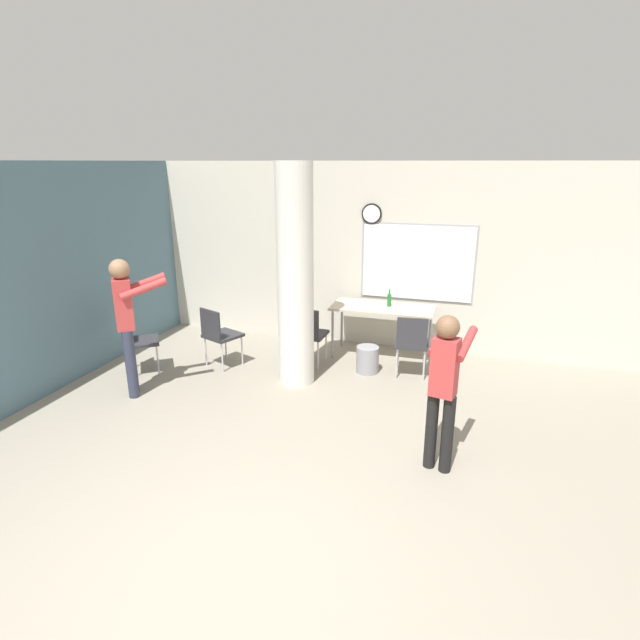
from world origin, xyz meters
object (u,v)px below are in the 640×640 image
Objects in this scene: bottle_on_table at (389,300)px; chair_table_right at (412,341)px; chair_near_pillar at (219,333)px; folding_table at (383,311)px; chair_table_left at (308,332)px; person_playing_side at (444,381)px; chair_by_left_wall at (136,338)px; person_watching_back at (128,317)px.

bottle_on_table is 0.86m from chair_table_right.
folding_table is at bearing 26.26° from chair_near_pillar.
chair_near_pillar is 1.25m from chair_table_left.
folding_table is 1.70× the size of chair_table_left.
person_playing_side reaches higher than chair_near_pillar.
bottle_on_table is at bearing 34.45° from chair_table_left.
chair_near_pillar is at bearing -170.36° from chair_table_right.
chair_table_right is (0.51, -0.60, -0.21)m from folding_table.
chair_by_left_wall is at bearing -164.95° from chair_table_right.
chair_table_right is (0.42, -0.65, -0.36)m from bottle_on_table.
bottle_on_table reaches higher than chair_table_left.
bottle_on_table is at bearing 38.00° from person_watching_back.
chair_by_left_wall is 0.57× the size of person_playing_side.
person_playing_side is (4.11, -1.08, 0.39)m from chair_by_left_wall.
folding_table is at bearing 34.53° from chair_table_left.
chair_near_pillar is at bearing 153.02° from person_playing_side.
chair_by_left_wall is 0.84m from person_watching_back.
person_playing_side is at bearing -70.66° from bottle_on_table.
folding_table is 1.70× the size of chair_table_right.
chair_by_left_wall and chair_near_pillar have the same top height.
chair_table_left is 0.51× the size of person_watching_back.
chair_by_left_wall is (-3.09, -1.56, -0.21)m from folding_table.
bottle_on_table reaches higher than chair_table_right.
bottle_on_table is 0.15× the size of person_watching_back.
folding_table is 0.81m from chair_table_right.
chair_near_pillar is 1.34m from person_watching_back.
bottle_on_table reaches higher than folding_table.
bottle_on_table reaches higher than chair_by_left_wall.
person_playing_side is at bearing -14.69° from chair_by_left_wall.
person_watching_back is (-2.72, -2.13, 0.29)m from folding_table.
chair_table_right is at bearing -49.71° from folding_table.
person_playing_side is at bearing -26.98° from chair_near_pillar.
chair_by_left_wall is 1.00× the size of chair_table_left.
folding_table is 0.86× the size of person_watching_back.
chair_table_left is (1.19, 0.40, 0.00)m from chair_near_pillar.
person_playing_side reaches higher than chair_table_right.
chair_by_left_wall and chair_table_right have the same top height.
bottle_on_table is at bearing 33.45° from folding_table.
person_playing_side is at bearing -7.76° from person_watching_back.
chair_table_left is at bearing 134.32° from person_playing_side.
chair_near_pillar is at bearing -153.45° from bottle_on_table.
bottle_on_table is 2.48m from chair_near_pillar.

